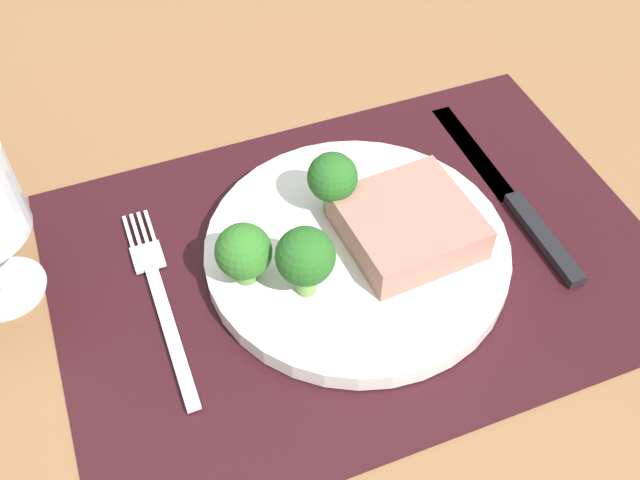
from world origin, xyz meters
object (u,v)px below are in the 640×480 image
at_px(steak, 408,225).
at_px(fork, 161,299).
at_px(knife, 514,201).
at_px(plate, 357,250).

bearing_deg(steak, fork, 173.60).
bearing_deg(knife, steak, -174.49).
bearing_deg(knife, plate, -179.18).
distance_m(steak, knife, 0.11).
distance_m(plate, steak, 0.05).
height_order(steak, fork, steak).
bearing_deg(steak, knife, 6.75).
bearing_deg(plate, knife, 2.06).
bearing_deg(knife, fork, 177.08).
xyz_separation_m(plate, fork, (-0.16, 0.01, -0.01)).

